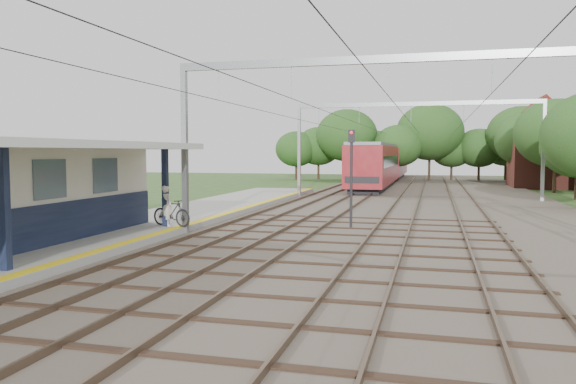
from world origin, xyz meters
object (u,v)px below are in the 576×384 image
(person, at_px, (166,206))
(signal_post, at_px, (351,167))
(bicycle, at_px, (171,212))
(train, at_px, (384,162))

(person, relative_size, signal_post, 0.39)
(bicycle, relative_size, train, 0.05)
(bicycle, relative_size, signal_post, 0.44)
(train, bearing_deg, signal_post, -87.22)
(bicycle, distance_m, train, 41.84)
(person, bearing_deg, signal_post, -129.66)
(person, relative_size, train, 0.04)
(bicycle, distance_m, signal_post, 8.00)
(signal_post, bearing_deg, bicycle, -163.21)
(person, distance_m, bicycle, 0.35)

